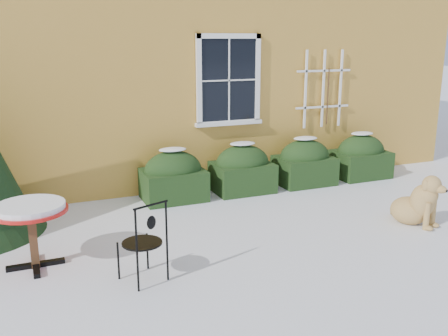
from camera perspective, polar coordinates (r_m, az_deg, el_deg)
name	(u,v)px	position (r m, az deg, el deg)	size (l,w,h in m)	color
ground	(253,253)	(6.57, 3.38, -9.66)	(80.00, 80.00, 0.00)	white
house	(128,17)	(12.67, -10.87, 16.62)	(12.40, 8.40, 6.40)	gold
hedge_row	(274,166)	(9.30, 5.76, 0.20)	(4.95, 0.80, 0.91)	black
bistro_table	(31,215)	(6.35, -21.22, -5.01)	(0.87, 0.87, 0.81)	black
patio_chair_near	(144,241)	(5.74, -9.12, -8.28)	(0.55, 0.55, 0.96)	black
dog	(418,204)	(7.93, 21.29, -3.83)	(0.67, 0.91, 0.81)	tan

